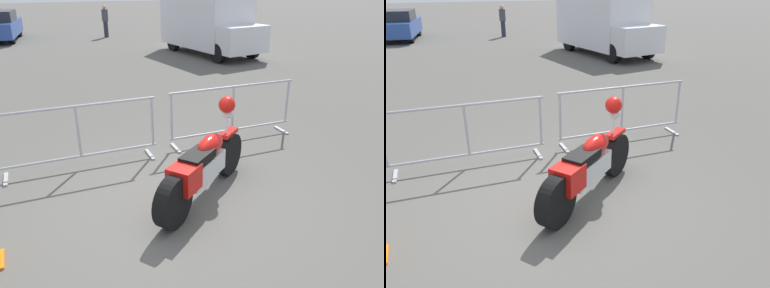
# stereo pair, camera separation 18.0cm
# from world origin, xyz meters

# --- Properties ---
(ground_plane) EXTENTS (120.00, 120.00, 0.00)m
(ground_plane) POSITION_xyz_m (0.00, 0.00, 0.00)
(ground_plane) COLOR #54514C
(motorcycle) EXTENTS (1.96, 1.50, 1.30)m
(motorcycle) POSITION_xyz_m (0.42, -0.11, 0.49)
(motorcycle) COLOR black
(motorcycle) RESTS_ON ground
(crowd_barrier_near) EXTENTS (2.56, 0.51, 1.07)m
(crowd_barrier_near) POSITION_xyz_m (-1.00, 1.54, 0.56)
(crowd_barrier_near) COLOR #9EA0A5
(crowd_barrier_near) RESTS_ON ground
(crowd_barrier_far) EXTENTS (2.56, 0.51, 1.07)m
(crowd_barrier_far) POSITION_xyz_m (1.84, 1.54, 0.56)
(crowd_barrier_far) COLOR #9EA0A5
(crowd_barrier_far) RESTS_ON ground
(delivery_van) EXTENTS (2.67, 5.23, 2.31)m
(delivery_van) POSITION_xyz_m (5.73, 10.25, 1.24)
(delivery_van) COLOR silver
(delivery_van) RESTS_ON ground
(parked_car_blue) EXTENTS (2.41, 4.64, 1.50)m
(parked_car_blue) POSITION_xyz_m (-2.37, 18.23, 0.76)
(parked_car_blue) COLOR #284799
(parked_car_blue) RESTS_ON ground
(pedestrian) EXTENTS (0.47, 0.47, 1.69)m
(pedestrian) POSITION_xyz_m (2.98, 17.28, 0.92)
(pedestrian) COLOR #262838
(pedestrian) RESTS_ON ground
(planter_island) EXTENTS (4.79, 4.79, 0.94)m
(planter_island) POSITION_xyz_m (8.55, 16.43, 0.24)
(planter_island) COLOR #ADA89E
(planter_island) RESTS_ON ground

